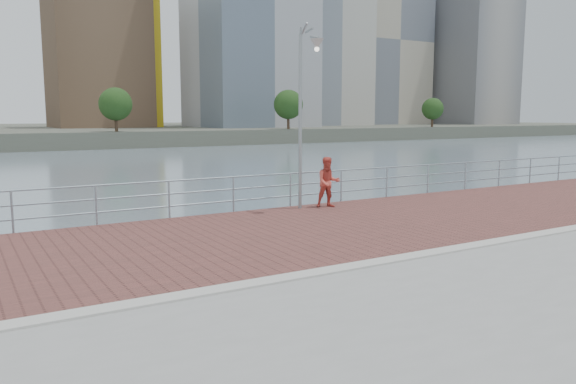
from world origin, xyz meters
TOP-DOWN VIEW (x-y plane):
  - water at (0.00, 0.00)m, footprint 400.00×400.00m
  - brick_lane at (0.00, 3.60)m, footprint 40.00×6.80m
  - curb at (0.00, 0.00)m, footprint 40.00×0.40m
  - guardrail at (0.00, 7.00)m, footprint 39.06×0.06m
  - street_lamp at (3.14, 6.10)m, footprint 0.40×1.17m
  - bystander at (4.04, 6.22)m, footprint 0.95×0.84m
  - skyline at (29.58, 104.09)m, footprint 233.00×41.00m
  - shoreline_trees at (3.73, 77.00)m, footprint 144.66×5.22m

SIDE VIEW (x-z plane):
  - water at x=0.00m, z-range -2.00..-2.00m
  - brick_lane at x=0.00m, z-range 0.00..0.02m
  - curb at x=0.00m, z-range 0.00..0.06m
  - guardrail at x=0.00m, z-range 0.13..1.25m
  - bystander at x=4.04m, z-range 0.02..1.65m
  - street_lamp at x=3.14m, z-range 1.16..6.66m
  - shoreline_trees at x=3.73m, z-range 1.09..8.05m
  - skyline at x=29.58m, z-range -11.18..61.71m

